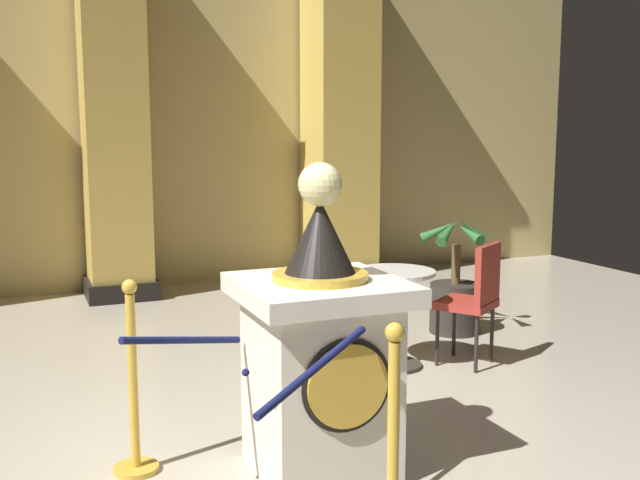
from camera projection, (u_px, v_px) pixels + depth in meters
name	position (u px, v px, depth m)	size (l,w,h in m)	color
back_wall	(108.00, 106.00, 8.34)	(12.56, 0.16, 4.19)	tan
pedestal_clock	(320.00, 355.00, 3.88)	(0.84, 0.84, 1.65)	silver
stanchion_near	(134.00, 406.00, 3.91)	(0.24, 0.24, 1.05)	gold
velvet_rope	(245.00, 354.00, 3.41)	(1.11, 1.12, 0.22)	#141947
column_right	(340.00, 116.00, 8.90)	(0.88, 0.88, 4.03)	black
column_centre_rear	(114.00, 114.00, 7.89)	(0.78, 0.78, 4.03)	black
potted_palm_right	(455.00, 296.00, 6.68)	(0.63, 0.65, 1.06)	#2D2823
cafe_table	(394.00, 305.00, 5.67)	(0.63, 0.63, 0.76)	#332D28
cafe_chair_red	(475.00, 293.00, 5.68)	(0.55, 0.55, 0.96)	black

